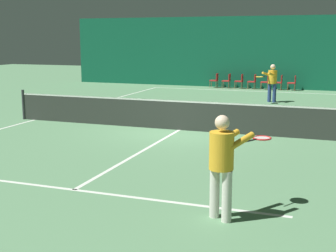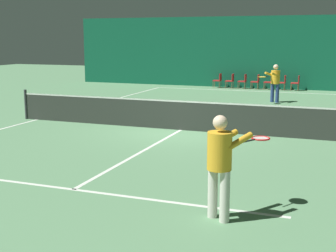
% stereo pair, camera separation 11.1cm
% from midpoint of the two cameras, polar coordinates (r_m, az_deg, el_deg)
% --- Properties ---
extents(ground_plane, '(60.00, 60.00, 0.00)m').
position_cam_midpoint_polar(ground_plane, '(14.98, 1.79, -0.49)').
color(ground_plane, '#56845B').
extents(backdrop_curtain, '(23.00, 0.12, 4.15)m').
position_cam_midpoint_polar(backdrop_curtain, '(27.95, 10.98, 8.80)').
color(backdrop_curtain, '#0F5138').
rests_on(backdrop_curtain, ground).
extents(court_line_baseline_far, '(11.00, 0.10, 0.00)m').
position_cam_midpoint_polar(court_line_baseline_far, '(26.41, 10.19, 4.21)').
color(court_line_baseline_far, silver).
rests_on(court_line_baseline_far, ground).
extents(court_line_service_far, '(8.25, 0.10, 0.00)m').
position_cam_midpoint_polar(court_line_service_far, '(21.06, 7.43, 2.68)').
color(court_line_service_far, silver).
rests_on(court_line_service_far, ground).
extents(court_line_service_near, '(8.25, 0.10, 0.00)m').
position_cam_midpoint_polar(court_line_service_near, '(9.35, -11.11, -7.60)').
color(court_line_service_near, silver).
rests_on(court_line_service_near, ground).
extents(court_line_sideline_left, '(0.10, 23.80, 0.00)m').
position_cam_midpoint_polar(court_line_sideline_left, '(17.52, -15.49, 0.76)').
color(court_line_sideline_left, silver).
rests_on(court_line_sideline_left, ground).
extents(court_line_centre, '(0.10, 12.80, 0.00)m').
position_cam_midpoint_polar(court_line_centre, '(14.98, 1.79, -0.48)').
color(court_line_centre, silver).
rests_on(court_line_centre, ground).
extents(tennis_net, '(12.00, 0.10, 1.07)m').
position_cam_midpoint_polar(tennis_net, '(14.89, 1.80, 1.44)').
color(tennis_net, '#2D332D').
rests_on(tennis_net, ground).
extents(player_near, '(0.99, 1.37, 1.72)m').
position_cam_midpoint_polar(player_near, '(7.51, 6.93, -4.06)').
color(player_near, beige).
rests_on(player_near, ground).
extents(player_far, '(0.94, 1.39, 1.73)m').
position_cam_midpoint_polar(player_far, '(21.89, 13.04, 5.44)').
color(player_far, navy).
rests_on(player_far, ground).
extents(courtside_chair_0, '(0.44, 0.44, 0.84)m').
position_cam_midpoint_polar(courtside_chair_0, '(27.96, 6.27, 5.66)').
color(courtside_chair_0, brown).
rests_on(courtside_chair_0, ground).
extents(courtside_chair_1, '(0.44, 0.44, 0.84)m').
position_cam_midpoint_polar(courtside_chair_1, '(27.78, 7.78, 5.60)').
color(courtside_chair_1, brown).
rests_on(courtside_chair_1, ground).
extents(courtside_chair_2, '(0.44, 0.44, 0.84)m').
position_cam_midpoint_polar(courtside_chair_2, '(27.63, 9.29, 5.53)').
color(courtside_chair_2, brown).
rests_on(courtside_chair_2, ground).
extents(courtside_chair_3, '(0.44, 0.44, 0.84)m').
position_cam_midpoint_polar(courtside_chair_3, '(27.49, 10.83, 5.45)').
color(courtside_chair_3, brown).
rests_on(courtside_chair_3, ground).
extents(courtside_chair_4, '(0.44, 0.44, 0.84)m').
position_cam_midpoint_polar(courtside_chair_4, '(27.37, 12.38, 5.37)').
color(courtside_chair_4, brown).
rests_on(courtside_chair_4, ground).
extents(courtside_chair_5, '(0.44, 0.44, 0.84)m').
position_cam_midpoint_polar(courtside_chair_5, '(27.28, 13.94, 5.29)').
color(courtside_chair_5, brown).
rests_on(courtside_chair_5, ground).
extents(courtside_chair_6, '(0.44, 0.44, 0.84)m').
position_cam_midpoint_polar(courtside_chair_6, '(27.20, 15.51, 5.20)').
color(courtside_chair_6, brown).
rests_on(courtside_chair_6, ground).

